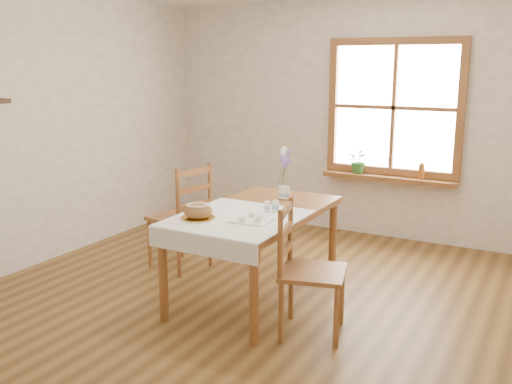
% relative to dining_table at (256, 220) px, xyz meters
% --- Properties ---
extents(ground, '(5.00, 5.00, 0.00)m').
position_rel_dining_table_xyz_m(ground, '(0.00, -0.30, -0.66)').
color(ground, brown).
rests_on(ground, ground).
extents(room_walls, '(4.60, 5.10, 2.65)m').
position_rel_dining_table_xyz_m(room_walls, '(0.00, -0.30, 1.04)').
color(room_walls, white).
rests_on(room_walls, ground).
extents(window, '(1.46, 0.08, 1.46)m').
position_rel_dining_table_xyz_m(window, '(0.50, 2.17, 0.79)').
color(window, brown).
rests_on(window, ground).
extents(window_sill, '(1.46, 0.20, 0.05)m').
position_rel_dining_table_xyz_m(window_sill, '(0.50, 2.10, 0.03)').
color(window_sill, brown).
rests_on(window_sill, ground).
extents(dining_table, '(0.90, 1.60, 0.75)m').
position_rel_dining_table_xyz_m(dining_table, '(0.00, 0.00, 0.00)').
color(dining_table, brown).
rests_on(dining_table, ground).
extents(table_linen, '(0.91, 0.99, 0.01)m').
position_rel_dining_table_xyz_m(table_linen, '(0.00, -0.30, 0.09)').
color(table_linen, white).
rests_on(table_linen, dining_table).
extents(chair_left, '(0.58, 0.56, 1.01)m').
position_rel_dining_table_xyz_m(chair_left, '(-0.98, 0.28, -0.16)').
color(chair_left, brown).
rests_on(chair_left, ground).
extents(chair_right, '(0.57, 0.55, 0.96)m').
position_rel_dining_table_xyz_m(chair_right, '(0.68, -0.39, -0.18)').
color(chair_right, brown).
rests_on(chair_right, ground).
extents(bread_plate, '(0.30, 0.30, 0.01)m').
position_rel_dining_table_xyz_m(bread_plate, '(-0.24, -0.48, 0.10)').
color(bread_plate, silver).
rests_on(bread_plate, table_linen).
extents(bread_loaf, '(0.22, 0.22, 0.12)m').
position_rel_dining_table_xyz_m(bread_loaf, '(-0.24, -0.48, 0.17)').
color(bread_loaf, olive).
rests_on(bread_loaf, bread_plate).
extents(egg_napkin, '(0.30, 0.26, 0.01)m').
position_rel_dining_table_xyz_m(egg_napkin, '(0.15, -0.34, 0.10)').
color(egg_napkin, white).
rests_on(egg_napkin, table_linen).
extents(eggs, '(0.23, 0.21, 0.05)m').
position_rel_dining_table_xyz_m(eggs, '(0.15, -0.34, 0.13)').
color(eggs, white).
rests_on(eggs, egg_napkin).
extents(salt_shaker, '(0.06, 0.06, 0.10)m').
position_rel_dining_table_xyz_m(salt_shaker, '(0.13, -0.05, 0.14)').
color(salt_shaker, silver).
rests_on(salt_shaker, table_linen).
extents(pepper_shaker, '(0.06, 0.06, 0.10)m').
position_rel_dining_table_xyz_m(pepper_shaker, '(0.19, -0.02, 0.15)').
color(pepper_shaker, silver).
rests_on(pepper_shaker, table_linen).
extents(flower_vase, '(0.11, 0.11, 0.11)m').
position_rel_dining_table_xyz_m(flower_vase, '(0.04, 0.45, 0.14)').
color(flower_vase, silver).
rests_on(flower_vase, dining_table).
extents(lavender_bouquet, '(0.17, 0.17, 0.32)m').
position_rel_dining_table_xyz_m(lavender_bouquet, '(0.04, 0.45, 0.35)').
color(lavender_bouquet, '#775CA3').
rests_on(lavender_bouquet, flower_vase).
extents(potted_plant, '(0.33, 0.34, 0.21)m').
position_rel_dining_table_xyz_m(potted_plant, '(0.16, 2.10, 0.16)').
color(potted_plant, '#30722D').
rests_on(potted_plant, window_sill).
extents(amber_bottle, '(0.07, 0.07, 0.18)m').
position_rel_dining_table_xyz_m(amber_bottle, '(0.85, 2.10, 0.14)').
color(amber_bottle, '#A55A1E').
rests_on(amber_bottle, window_sill).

